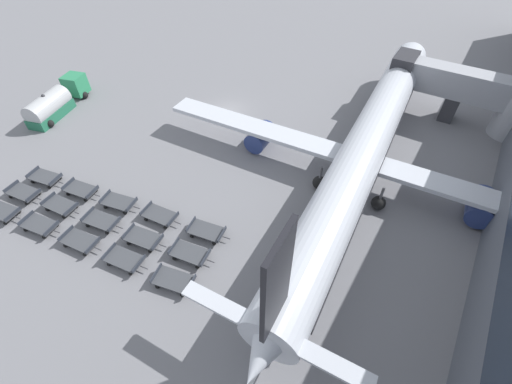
# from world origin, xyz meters

# --- Properties ---
(ground_plane) EXTENTS (500.00, 500.00, 0.00)m
(ground_plane) POSITION_xyz_m (0.00, 0.00, 0.00)
(ground_plane) COLOR gray
(jet_bridge) EXTENTS (16.31, 4.30, 6.46)m
(jet_bridge) POSITION_xyz_m (25.02, 13.14, 3.87)
(jet_bridge) COLOR #A8AAB2
(jet_bridge) RESTS_ON ground_plane
(airplane) EXTENTS (42.38, 47.00, 12.69)m
(airplane) POSITION_xyz_m (18.21, -2.59, 3.44)
(airplane) COLOR silver
(airplane) RESTS_ON ground_plane
(fuel_tanker_primary) EXTENTS (5.17, 9.84, 3.15)m
(fuel_tanker_primary) POSITION_xyz_m (-17.61, -11.99, 1.37)
(fuel_tanker_primary) COLOR #2D8C5B
(fuel_tanker_primary) RESTS_ON ground_plane
(baggage_dolly_row_near_col_a) EXTENTS (3.83, 2.20, 0.92)m
(baggage_dolly_row_near_col_a) POSITION_xyz_m (-6.75, -25.28, 0.48)
(baggage_dolly_row_near_col_a) COLOR #424449
(baggage_dolly_row_near_col_a) RESTS_ON ground_plane
(baggage_dolly_row_near_col_b) EXTENTS (3.83, 2.21, 0.92)m
(baggage_dolly_row_near_col_b) POSITION_xyz_m (-2.46, -24.36, 0.48)
(baggage_dolly_row_near_col_b) COLOR #424449
(baggage_dolly_row_near_col_b) RESTS_ON ground_plane
(baggage_dolly_row_near_col_c) EXTENTS (3.83, 2.12, 0.92)m
(baggage_dolly_row_near_col_c) POSITION_xyz_m (1.94, -23.56, 0.48)
(baggage_dolly_row_near_col_c) COLOR #424449
(baggage_dolly_row_near_col_c) RESTS_ON ground_plane
(baggage_dolly_row_near_col_d) EXTENTS (3.83, 2.15, 0.92)m
(baggage_dolly_row_near_col_d) POSITION_xyz_m (6.42, -22.79, 0.48)
(baggage_dolly_row_near_col_d) COLOR #424449
(baggage_dolly_row_near_col_d) RESTS_ON ground_plane
(baggage_dolly_row_near_col_e) EXTENTS (3.84, 2.35, 0.92)m
(baggage_dolly_row_near_col_e) POSITION_xyz_m (11.00, -22.06, 0.48)
(baggage_dolly_row_near_col_e) COLOR #424449
(baggage_dolly_row_near_col_e) RESTS_ON ground_plane
(baggage_dolly_row_mid_a_col_a) EXTENTS (3.83, 2.14, 0.92)m
(baggage_dolly_row_mid_a_col_a) POSITION_xyz_m (-7.38, -22.85, 0.48)
(baggage_dolly_row_mid_a_col_a) COLOR #424449
(baggage_dolly_row_mid_a_col_a) RESTS_ON ground_plane
(baggage_dolly_row_mid_a_col_b) EXTENTS (3.82, 2.04, 0.92)m
(baggage_dolly_row_mid_a_col_b) POSITION_xyz_m (-2.96, -21.97, 0.48)
(baggage_dolly_row_mid_a_col_b) COLOR #424449
(baggage_dolly_row_mid_a_col_b) RESTS_ON ground_plane
(baggage_dolly_row_mid_a_col_c) EXTENTS (3.83, 2.21, 0.92)m
(baggage_dolly_row_mid_a_col_c) POSITION_xyz_m (1.67, -21.12, 0.48)
(baggage_dolly_row_mid_a_col_c) COLOR #424449
(baggage_dolly_row_mid_a_col_c) RESTS_ON ground_plane
(baggage_dolly_row_mid_a_col_d) EXTENTS (3.83, 2.20, 0.92)m
(baggage_dolly_row_mid_a_col_d) POSITION_xyz_m (6.17, -20.50, 0.48)
(baggage_dolly_row_mid_a_col_d) COLOR #424449
(baggage_dolly_row_mid_a_col_d) RESTS_ON ground_plane
(baggage_dolly_row_mid_a_col_e) EXTENTS (3.83, 2.20, 0.92)m
(baggage_dolly_row_mid_a_col_e) POSITION_xyz_m (10.42, -19.53, 0.48)
(baggage_dolly_row_mid_a_col_e) COLOR #424449
(baggage_dolly_row_mid_a_col_e) RESTS_ON ground_plane
(baggage_dolly_row_mid_b_col_a) EXTENTS (3.84, 2.27, 0.92)m
(baggage_dolly_row_mid_b_col_a) POSITION_xyz_m (-7.56, -20.46, 0.48)
(baggage_dolly_row_mid_b_col_a) COLOR #424449
(baggage_dolly_row_mid_b_col_a) RESTS_ON ground_plane
(baggage_dolly_row_mid_b_col_b) EXTENTS (3.83, 2.21, 0.92)m
(baggage_dolly_row_mid_b_col_b) POSITION_xyz_m (-3.12, -19.63, 0.48)
(baggage_dolly_row_mid_b_col_b) COLOR #424449
(baggage_dolly_row_mid_b_col_b) RESTS_ON ground_plane
(baggage_dolly_row_mid_b_col_c) EXTENTS (3.84, 2.33, 0.92)m
(baggage_dolly_row_mid_b_col_c) POSITION_xyz_m (1.21, -18.77, 0.48)
(baggage_dolly_row_mid_b_col_c) COLOR #424449
(baggage_dolly_row_mid_b_col_c) RESTS_ON ground_plane
(baggage_dolly_row_mid_b_col_d) EXTENTS (3.82, 2.04, 0.92)m
(baggage_dolly_row_mid_b_col_d) POSITION_xyz_m (5.53, -17.89, 0.48)
(baggage_dolly_row_mid_b_col_d) COLOR #424449
(baggage_dolly_row_mid_b_col_d) RESTS_ON ground_plane
(baggage_dolly_row_mid_b_col_e) EXTENTS (3.83, 2.24, 0.92)m
(baggage_dolly_row_mid_b_col_e) POSITION_xyz_m (10.12, -17.02, 0.48)
(baggage_dolly_row_mid_b_col_e) COLOR #424449
(baggage_dolly_row_mid_b_col_e) RESTS_ON ground_plane
(stand_guidance_stripe) EXTENTS (3.34, 35.80, 0.01)m
(stand_guidance_stripe) POSITION_xyz_m (18.71, -12.68, 0.00)
(stand_guidance_stripe) COLOR white
(stand_guidance_stripe) RESTS_ON ground_plane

